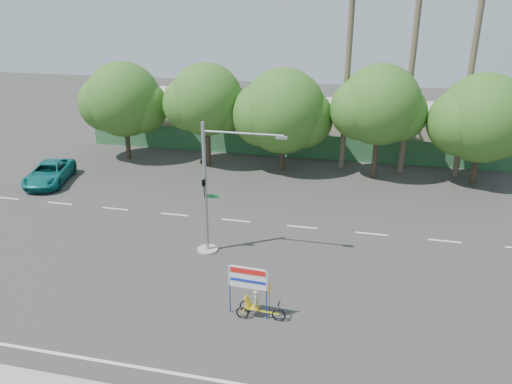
# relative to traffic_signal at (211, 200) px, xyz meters

# --- Properties ---
(ground) EXTENTS (120.00, 120.00, 0.00)m
(ground) POSITION_rel_traffic_signal_xyz_m (2.20, -3.98, -2.92)
(ground) COLOR #33302D
(ground) RESTS_ON ground
(fence) EXTENTS (38.00, 0.08, 2.00)m
(fence) POSITION_rel_traffic_signal_xyz_m (2.20, 17.52, -1.92)
(fence) COLOR #336B3D
(fence) RESTS_ON ground
(building_left) EXTENTS (12.00, 8.00, 4.00)m
(building_left) POSITION_rel_traffic_signal_xyz_m (-7.80, 22.02, -0.92)
(building_left) COLOR beige
(building_left) RESTS_ON ground
(building_right) EXTENTS (14.00, 8.00, 3.60)m
(building_right) POSITION_rel_traffic_signal_xyz_m (10.20, 22.02, -1.12)
(building_right) COLOR beige
(building_right) RESTS_ON ground
(tree_far_left) EXTENTS (7.14, 6.00, 7.96)m
(tree_far_left) POSITION_rel_traffic_signal_xyz_m (-11.85, 14.02, 1.84)
(tree_far_left) COLOR #473828
(tree_far_left) RESTS_ON ground
(tree_left) EXTENTS (6.66, 5.60, 8.07)m
(tree_left) POSITION_rel_traffic_signal_xyz_m (-4.85, 14.02, 2.14)
(tree_left) COLOR #473828
(tree_left) RESTS_ON ground
(tree_center) EXTENTS (7.62, 6.40, 7.85)m
(tree_center) POSITION_rel_traffic_signal_xyz_m (1.14, 14.02, 1.55)
(tree_center) COLOR #473828
(tree_center) RESTS_ON ground
(tree_right) EXTENTS (6.90, 5.80, 8.36)m
(tree_right) POSITION_rel_traffic_signal_xyz_m (8.15, 14.02, 2.32)
(tree_right) COLOR #473828
(tree_right) RESTS_ON ground
(tree_far_right) EXTENTS (7.38, 6.20, 7.94)m
(tree_far_right) POSITION_rel_traffic_signal_xyz_m (15.15, 14.02, 1.73)
(tree_far_right) COLOR #473828
(tree_far_right) RESTS_ON ground
(palm_tall) EXTENTS (3.73, 3.79, 17.45)m
(palm_tall) POSITION_rel_traffic_signal_xyz_m (10.20, 15.52, 7.55)
(palm_tall) COLOR #70604C
(palm_tall) RESTS_ON ground
(palm_mid) EXTENTS (3.73, 3.79, 15.45)m
(palm_mid) POSITION_rel_traffic_signal_xyz_m (14.20, 15.52, 6.48)
(palm_mid) COLOR #70604C
(palm_mid) RESTS_ON ground
(palm_short) EXTENTS (3.73, 3.79, 14.45)m
(palm_short) POSITION_rel_traffic_signal_xyz_m (5.70, 15.52, 5.94)
(palm_short) COLOR #70604C
(palm_short) RESTS_ON ground
(traffic_signal) EXTENTS (4.72, 1.10, 7.00)m
(traffic_signal) POSITION_rel_traffic_signal_xyz_m (0.00, 0.00, 0.00)
(traffic_signal) COLOR gray
(traffic_signal) RESTS_ON ground
(trike_billboard) EXTENTS (2.49, 0.60, 2.44)m
(trike_billboard) POSITION_rel_traffic_signal_xyz_m (3.44, -5.17, -1.94)
(trike_billboard) COLOR black
(trike_billboard) RESTS_ON ground
(pickup_truck) EXTENTS (3.81, 5.87, 1.50)m
(pickup_truck) POSITION_rel_traffic_signal_xyz_m (-14.71, 7.34, -2.17)
(pickup_truck) COLOR #0F6C6C
(pickup_truck) RESTS_ON ground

